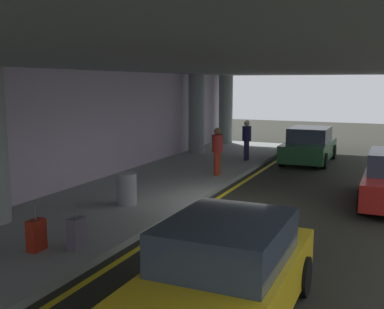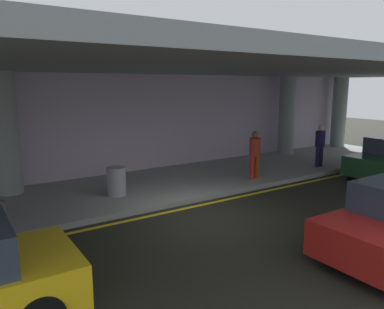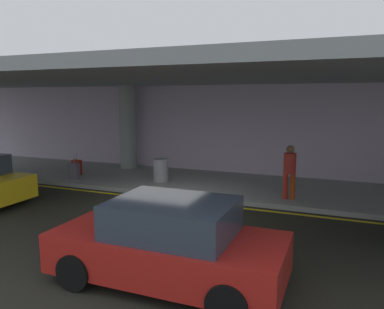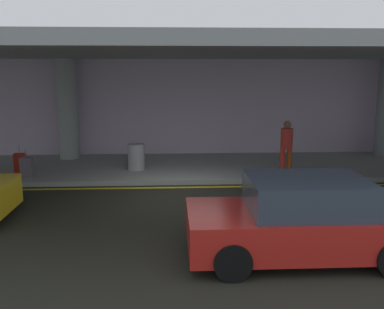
# 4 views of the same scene
# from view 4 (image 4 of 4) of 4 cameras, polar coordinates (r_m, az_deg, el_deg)

# --- Properties ---
(ground_plane) EXTENTS (60.00, 60.00, 0.00)m
(ground_plane) POSITION_cam_4_polar(r_m,az_deg,el_deg) (12.01, -1.64, -5.31)
(ground_plane) COLOR black
(sidewalk) EXTENTS (26.00, 4.20, 0.15)m
(sidewalk) POSITION_cam_4_polar(r_m,az_deg,el_deg) (14.99, -1.91, -1.68)
(sidewalk) COLOR gray
(sidewalk) RESTS_ON ground
(lane_stripe_yellow) EXTENTS (26.00, 0.14, 0.01)m
(lane_stripe_yellow) POSITION_cam_4_polar(r_m,az_deg,el_deg) (12.70, -1.71, -4.37)
(lane_stripe_yellow) COLOR yellow
(lane_stripe_yellow) RESTS_ON ground
(support_column_far_left) EXTENTS (0.75, 0.75, 3.65)m
(support_column_far_left) POSITION_cam_4_polar(r_m,az_deg,el_deg) (16.53, -16.11, 5.76)
(support_column_far_left) COLOR gray
(support_column_far_left) RESTS_ON sidewalk
(ceiling_overhang) EXTENTS (28.00, 13.20, 0.30)m
(ceiling_overhang) POSITION_cam_4_polar(r_m,az_deg,el_deg) (14.13, -1.97, 13.37)
(ceiling_overhang) COLOR gray
(ceiling_overhang) RESTS_ON support_column_far_left
(terminal_back_wall) EXTENTS (26.00, 0.30, 3.80)m
(terminal_back_wall) POSITION_cam_4_polar(r_m,az_deg,el_deg) (16.93, -2.08, 6.05)
(terminal_back_wall) COLOR #B9A9BF
(terminal_back_wall) RESTS_ON ground
(car_red) EXTENTS (4.10, 1.92, 1.50)m
(car_red) POSITION_cam_4_polar(r_m,az_deg,el_deg) (8.19, 14.26, -8.38)
(car_red) COLOR #B01F1A
(car_red) RESTS_ON ground
(traveler_with_luggage) EXTENTS (0.38, 0.38, 1.68)m
(traveler_with_luggage) POSITION_cam_4_polar(r_m,az_deg,el_deg) (13.95, 12.39, 1.44)
(traveler_with_luggage) COLOR #AC281B
(traveler_with_luggage) RESTS_ON sidewalk
(suitcase_upright_primary) EXTENTS (0.36, 0.22, 0.90)m
(suitcase_upright_primary) POSITION_cam_4_polar(r_m,az_deg,el_deg) (14.19, -21.03, -1.57)
(suitcase_upright_primary) COLOR #5A5361
(suitcase_upright_primary) RESTS_ON sidewalk
(suitcase_upright_secondary) EXTENTS (0.36, 0.22, 0.90)m
(suitcase_upright_secondary) POSITION_cam_4_polar(r_m,az_deg,el_deg) (14.92, -21.76, -1.02)
(suitcase_upright_secondary) COLOR maroon
(suitcase_upright_secondary) RESTS_ON sidewalk
(trash_bin_steel) EXTENTS (0.56, 0.56, 0.85)m
(trash_bin_steel) POSITION_cam_4_polar(r_m,az_deg,el_deg) (14.37, -7.39, -0.29)
(trash_bin_steel) COLOR gray
(trash_bin_steel) RESTS_ON sidewalk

